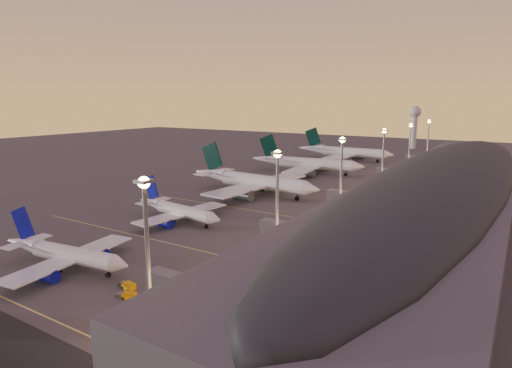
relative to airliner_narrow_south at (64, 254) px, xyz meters
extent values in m
plane|color=#3C3A37|center=(1.49, 29.69, -3.34)|extent=(700.00, 700.00, 0.00)
cylinder|color=silver|center=(3.11, 0.41, 0.06)|extent=(22.61, 6.68, 3.80)
cone|color=silver|center=(15.95, 2.10, 0.06)|extent=(4.06, 4.23, 3.80)
cone|color=silver|center=(-12.94, -1.70, 0.53)|extent=(10.48, 5.08, 3.80)
cube|color=silver|center=(2.04, 0.27, -0.60)|extent=(10.60, 32.55, 0.42)
cylinder|color=#0C0E83|center=(1.83, 7.34, -1.89)|extent=(5.37, 3.48, 2.85)
cylinder|color=#0C0E83|center=(3.67, -6.61, -1.89)|extent=(5.37, 3.48, 2.85)
cube|color=#0C0E83|center=(-12.44, -1.64, 5.46)|extent=(6.97, 1.47, 8.24)
cube|color=silver|center=(-11.73, -1.54, 1.10)|extent=(5.07, 11.88, 0.27)
cylinder|color=black|center=(12.40, 1.63, -2.59)|extent=(0.34, 0.34, 1.50)
cylinder|color=black|center=(12.40, 1.63, -2.81)|extent=(1.14, 0.80, 1.06)
cylinder|color=black|center=(0.98, 2.81, -2.59)|extent=(0.34, 0.34, 1.50)
cylinder|color=black|center=(0.98, 2.81, -2.81)|extent=(1.14, 0.80, 1.06)
cylinder|color=black|center=(1.67, -2.46, -2.59)|extent=(0.34, 0.34, 1.50)
cylinder|color=black|center=(1.67, -2.46, -2.81)|extent=(1.14, 0.80, 1.06)
cylinder|color=silver|center=(-1.39, 41.44, 0.10)|extent=(22.87, 6.66, 3.84)
cone|color=silver|center=(11.60, 39.78, 0.10)|extent=(4.10, 4.27, 3.84)
cone|color=silver|center=(-17.64, 43.50, 0.58)|extent=(10.59, 5.10, 3.84)
cube|color=silver|center=(-2.48, 41.57, -0.57)|extent=(10.58, 32.92, 0.42)
cylinder|color=#0C0E83|center=(-0.86, 48.54, -1.87)|extent=(5.42, 3.50, 2.88)
cylinder|color=#0C0E83|center=(-2.65, 34.42, -1.87)|extent=(5.42, 3.50, 2.88)
cube|color=#0C0E83|center=(-17.14, 43.44, 5.56)|extent=(7.06, 1.46, 8.33)
cube|color=silver|center=(-16.42, 43.34, 1.16)|extent=(5.08, 12.01, 0.27)
cylinder|color=black|center=(8.01, 40.24, -2.58)|extent=(0.34, 0.34, 1.52)
cylinder|color=black|center=(8.01, 40.24, -2.80)|extent=(1.15, 0.80, 1.08)
cylinder|color=black|center=(-2.86, 44.33, -2.58)|extent=(0.34, 0.34, 1.52)
cylinder|color=black|center=(-2.86, 44.33, -2.80)|extent=(1.15, 0.80, 1.08)
cylinder|color=black|center=(-3.54, 39.00, -2.58)|extent=(0.34, 0.34, 1.52)
cylinder|color=black|center=(-3.54, 39.00, -2.80)|extent=(1.15, 0.80, 1.08)
cylinder|color=silver|center=(-1.25, 87.19, 1.79)|extent=(38.03, 8.66, 5.70)
cone|color=silver|center=(20.57, 85.46, 1.79)|extent=(6.51, 6.16, 5.70)
cone|color=silver|center=(-28.53, 89.35, 2.51)|extent=(17.42, 7.03, 5.70)
cube|color=silver|center=(-3.07, 87.33, 0.80)|extent=(15.27, 55.80, 0.63)
cylinder|color=slate|center=(-0.90, 99.32, -1.13)|extent=(8.82, 4.94, 4.28)
cylinder|color=slate|center=(-2.82, 75.15, -1.13)|extent=(8.82, 4.94, 4.28)
cube|color=black|center=(-27.68, 89.29, 9.87)|extent=(11.28, 1.74, 12.65)
cube|color=silver|center=(-26.47, 89.19, 3.36)|extent=(7.63, 20.26, 0.40)
cylinder|color=black|center=(14.53, 85.94, -2.20)|extent=(0.49, 0.49, 2.28)
cylinder|color=black|center=(14.53, 85.94, -2.54)|extent=(1.67, 1.12, 1.60)
cylinder|color=black|center=(-3.97, 91.41, -2.20)|extent=(0.49, 0.49, 2.28)
cylinder|color=black|center=(-3.97, 91.41, -2.54)|extent=(1.67, 1.12, 1.60)
cylinder|color=black|center=(-4.60, 83.45, -2.20)|extent=(0.49, 0.49, 2.28)
cylinder|color=black|center=(-4.60, 83.45, -2.54)|extent=(1.67, 1.12, 1.60)
cylinder|color=silver|center=(-4.27, 143.93, 1.73)|extent=(37.62, 8.99, 5.63)
cone|color=silver|center=(17.27, 145.90, 1.73)|extent=(6.50, 6.16, 5.63)
cone|color=silver|center=(-31.20, 141.48, 2.44)|extent=(17.27, 7.14, 5.63)
cube|color=silver|center=(-6.07, 143.77, 0.75)|extent=(15.72, 55.22, 0.62)
cylinder|color=slate|center=(-5.96, 155.81, -1.15)|extent=(8.76, 4.97, 4.23)
cylinder|color=slate|center=(-3.78, 131.95, -1.15)|extent=(8.76, 4.97, 4.23)
cube|color=black|center=(-30.37, 141.55, 9.71)|extent=(11.14, 1.85, 12.50)
cube|color=silver|center=(-29.17, 141.66, 3.28)|extent=(7.77, 20.07, 0.39)
cylinder|color=black|center=(11.31, 145.35, -2.21)|extent=(0.49, 0.49, 2.25)
cylinder|color=black|center=(11.31, 145.35, -2.55)|extent=(1.66, 1.13, 1.58)
cylinder|color=black|center=(-7.62, 147.59, -2.21)|extent=(0.49, 0.49, 2.25)
cylinder|color=black|center=(-7.62, 147.59, -2.55)|extent=(1.66, 1.13, 1.58)
cylinder|color=black|center=(-6.91, 139.73, -2.21)|extent=(0.49, 0.49, 2.25)
cylinder|color=black|center=(-6.91, 139.73, -2.55)|extent=(1.66, 1.13, 1.58)
cylinder|color=silver|center=(-4.96, 199.62, 1.83)|extent=(38.07, 6.16, 5.75)
cone|color=silver|center=(17.10, 199.38, 1.83)|extent=(6.19, 5.81, 5.75)
cone|color=silver|center=(-32.55, 199.93, 2.55)|extent=(17.23, 5.94, 5.75)
cube|color=silver|center=(-6.80, 199.64, 0.83)|extent=(11.64, 55.67, 0.63)
cylinder|color=slate|center=(-5.44, 211.85, -1.11)|extent=(8.63, 4.40, 4.31)
cylinder|color=slate|center=(-5.71, 187.41, -1.11)|extent=(8.63, 4.40, 4.31)
cube|color=black|center=(-31.69, 199.92, 9.98)|extent=(11.35, 0.99, 12.75)
cube|color=silver|center=(-30.47, 199.90, 3.41)|extent=(6.35, 20.07, 0.40)
cylinder|color=black|center=(11.00, 199.45, -2.19)|extent=(0.46, 0.46, 2.30)
cylinder|color=black|center=(11.00, 199.45, -2.53)|extent=(1.62, 1.02, 1.61)
cylinder|color=black|center=(-7.99, 203.68, -2.19)|extent=(0.46, 0.46, 2.30)
cylinder|color=black|center=(-7.99, 203.68, -2.53)|extent=(1.62, 1.02, 1.61)
cylinder|color=black|center=(-8.07, 195.63, -2.19)|extent=(0.46, 0.46, 2.30)
cylinder|color=black|center=(-8.07, 195.63, -2.53)|extent=(1.62, 1.02, 1.61)
cube|color=#49484E|center=(63.49, 102.19, 2.66)|extent=(40.00, 255.00, 12.00)
ellipsoid|color=black|center=(63.49, 102.19, 8.66)|extent=(39.00, 253.00, 10.92)
cube|color=#FFAC62|center=(43.29, 102.19, 1.66)|extent=(0.40, 244.80, 8.00)
cube|color=slate|center=(35.49, -0.31, 1.16)|extent=(16.00, 3.20, 3.00)
cylinder|color=gray|center=(27.49, -0.31, -1.14)|extent=(0.70, 0.70, 4.40)
cube|color=slate|center=(35.49, 39.69, 1.16)|extent=(16.00, 3.20, 3.00)
cylinder|color=gray|center=(27.49, 39.69, -1.14)|extent=(0.70, 0.70, 4.40)
cube|color=slate|center=(35.49, 84.69, 1.16)|extent=(16.00, 3.20, 3.00)
cylinder|color=gray|center=(27.49, 84.69, -1.14)|extent=(0.70, 0.70, 4.40)
cube|color=slate|center=(35.49, 141.69, 1.16)|extent=(16.00, 3.20, 3.00)
cylinder|color=gray|center=(27.49, 141.69, -1.14)|extent=(0.70, 0.70, 4.40)
cube|color=slate|center=(35.49, 197.69, 1.16)|extent=(16.00, 3.20, 3.00)
cylinder|color=gray|center=(27.49, 197.69, -1.14)|extent=(0.70, 0.70, 4.40)
cylinder|color=gray|center=(37.49, -10.31, 9.16)|extent=(0.70, 0.70, 25.00)
cube|color=gray|center=(37.49, -10.31, 21.86)|extent=(2.20, 2.20, 0.50)
sphere|color=#ECC65C|center=(37.49, -10.31, 21.66)|extent=(1.80, 1.80, 1.80)
cylinder|color=gray|center=(37.49, 29.69, 9.16)|extent=(0.70, 0.70, 25.00)
cube|color=gray|center=(37.49, 29.69, 21.86)|extent=(2.20, 2.20, 0.50)
sphere|color=#ECC65C|center=(37.49, 29.69, 21.66)|extent=(1.80, 1.80, 1.80)
cylinder|color=gray|center=(37.49, 69.69, 9.16)|extent=(0.70, 0.70, 25.00)
cube|color=gray|center=(37.49, 69.69, 21.86)|extent=(2.20, 2.20, 0.50)
sphere|color=#ECC65C|center=(37.49, 69.69, 21.66)|extent=(1.80, 1.80, 1.80)
cylinder|color=gray|center=(37.49, 114.69, 9.16)|extent=(0.70, 0.70, 25.00)
cube|color=gray|center=(37.49, 114.69, 21.86)|extent=(2.20, 2.20, 0.50)
sphere|color=#ECC65C|center=(37.49, 114.69, 21.66)|extent=(1.80, 1.80, 1.80)
cylinder|color=gray|center=(37.49, 159.69, 9.16)|extent=(0.70, 0.70, 25.00)
cube|color=gray|center=(37.49, 159.69, 21.86)|extent=(2.20, 2.20, 0.50)
sphere|color=#ECC65C|center=(37.49, 159.69, 21.66)|extent=(1.80, 1.80, 1.80)
cylinder|color=gray|center=(37.49, 204.69, 9.16)|extent=(0.70, 0.70, 25.00)
cube|color=gray|center=(37.49, 204.69, 21.86)|extent=(2.20, 2.20, 0.50)
sphere|color=#ECC65C|center=(37.49, 204.69, 21.66)|extent=(1.80, 1.80, 1.80)
cylinder|color=silver|center=(11.49, 289.69, 9.66)|extent=(4.40, 4.40, 26.00)
sphere|color=silver|center=(11.49, 289.69, 24.66)|extent=(9.00, 9.00, 9.00)
cube|color=#D8C659|center=(1.49, 24.69, -3.33)|extent=(90.00, 0.36, 0.00)
cube|color=#D8C659|center=(1.49, 64.69, -3.33)|extent=(90.00, 0.36, 0.00)
cube|color=#D8C659|center=(1.49, 109.69, -3.33)|extent=(90.00, 0.36, 0.00)
cube|color=#D8C659|center=(1.49, 164.69, -3.33)|extent=(90.00, 0.36, 0.00)
cube|color=#D99103|center=(23.88, -2.74, -2.76)|extent=(2.89, 2.30, 1.15)
cube|color=slate|center=(22.10, -3.35, -2.92)|extent=(1.83, 1.76, 0.84)
cylinder|color=black|center=(24.52, -1.69, -3.11)|extent=(0.50, 0.33, 0.46)
cylinder|color=black|center=(25.03, -3.18, -3.11)|extent=(0.50, 0.33, 0.46)
cylinder|color=black|center=(22.74, -2.30, -3.11)|extent=(0.50, 0.33, 0.46)
cylinder|color=black|center=(23.24, -3.79, -3.11)|extent=(0.50, 0.33, 0.46)
cube|color=#D99103|center=(20.57, 0.04, -2.72)|extent=(2.89, 2.04, 1.23)
cube|color=slate|center=(18.59, 0.33, -2.89)|extent=(1.75, 1.66, 0.89)
cylinder|color=black|center=(21.68, 0.72, -3.09)|extent=(0.51, 0.27, 0.49)
cylinder|color=black|center=(21.44, -0.93, -3.09)|extent=(0.51, 0.27, 0.49)
cylinder|color=black|center=(19.70, 1.01, -3.09)|extent=(0.51, 0.27, 0.49)
cylinder|color=black|center=(19.46, -0.64, -3.09)|extent=(0.51, 0.27, 0.49)
cube|color=#D99103|center=(31.18, 29.10, -2.77)|extent=(2.94, 2.53, 1.15)
cube|color=slate|center=(29.51, 29.95, -2.92)|extent=(1.91, 1.87, 0.83)
cylinder|color=black|center=(32.37, 29.37, -3.11)|extent=(0.49, 0.38, 0.46)
cylinder|color=black|center=(31.66, 27.98, -3.11)|extent=(0.49, 0.38, 0.46)
cylinder|color=black|center=(30.70, 30.22, -3.11)|extent=(0.49, 0.38, 0.46)
cylinder|color=black|center=(29.99, 28.83, -3.11)|extent=(0.49, 0.38, 0.46)
cube|color=silver|center=(41.13, -19.61, -1.64)|extent=(5.81, 3.23, 3.41)
camera|label=1|loc=(84.14, -53.60, 33.57)|focal=30.00mm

